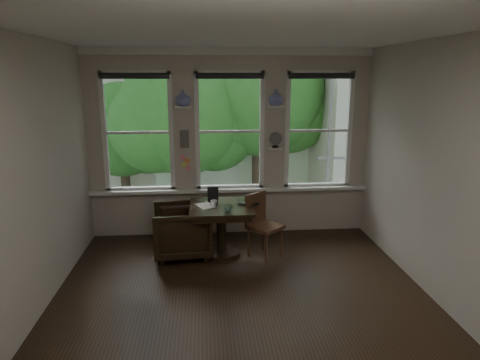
{
  "coord_description": "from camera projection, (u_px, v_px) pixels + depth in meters",
  "views": [
    {
      "loc": [
        -0.42,
        -4.61,
        2.58
      ],
      "look_at": [
        0.05,
        0.9,
        1.22
      ],
      "focal_mm": 32.0,
      "sensor_mm": 36.0,
      "label": 1
    }
  ],
  "objects": [
    {
      "name": "ground",
      "position": [
        242.0,
        297.0,
        5.11
      ],
      "size": [
        4.5,
        4.5,
        0.0
      ],
      "primitive_type": "plane",
      "color": "black",
      "rests_on": "ground"
    },
    {
      "name": "ceiling",
      "position": [
        242.0,
        33.0,
        4.39
      ],
      "size": [
        4.5,
        4.5,
        0.0
      ],
      "primitive_type": "plane",
      "rotation": [
        3.14,
        0.0,
        0.0
      ],
      "color": "silver",
      "rests_on": "ground"
    },
    {
      "name": "wall_back",
      "position": [
        230.0,
        144.0,
        6.93
      ],
      "size": [
        4.5,
        0.0,
        4.5
      ],
      "primitive_type": "plane",
      "rotation": [
        1.57,
        0.0,
        0.0
      ],
      "color": "#BEB0A2",
      "rests_on": "ground"
    },
    {
      "name": "wall_front",
      "position": [
        276.0,
        259.0,
        2.57
      ],
      "size": [
        4.5,
        0.0,
        4.5
      ],
      "primitive_type": "plane",
      "rotation": [
        -1.57,
        0.0,
        0.0
      ],
      "color": "#BEB0A2",
      "rests_on": "ground"
    },
    {
      "name": "wall_left",
      "position": [
        33.0,
        179.0,
        4.57
      ],
      "size": [
        0.0,
        4.5,
        4.5
      ],
      "primitive_type": "plane",
      "rotation": [
        1.57,
        0.0,
        1.57
      ],
      "color": "#BEB0A2",
      "rests_on": "ground"
    },
    {
      "name": "wall_right",
      "position": [
        436.0,
        171.0,
        4.94
      ],
      "size": [
        0.0,
        4.5,
        4.5
      ],
      "primitive_type": "plane",
      "rotation": [
        1.57,
        0.0,
        -1.57
      ],
      "color": "#BEB0A2",
      "rests_on": "ground"
    },
    {
      "name": "window_left",
      "position": [
        138.0,
        132.0,
        6.76
      ],
      "size": [
        1.1,
        0.12,
        1.9
      ],
      "primitive_type": null,
      "color": "white",
      "rests_on": "ground"
    },
    {
      "name": "window_center",
      "position": [
        230.0,
        131.0,
        6.88
      ],
      "size": [
        1.1,
        0.12,
        1.9
      ],
      "primitive_type": null,
      "color": "white",
      "rests_on": "ground"
    },
    {
      "name": "window_right",
      "position": [
        318.0,
        130.0,
        7.0
      ],
      "size": [
        1.1,
        0.12,
        1.9
      ],
      "primitive_type": null,
      "color": "white",
      "rests_on": "ground"
    },
    {
      "name": "shelf_left",
      "position": [
        183.0,
        107.0,
        6.63
      ],
      "size": [
        0.26,
        0.16,
        0.03
      ],
      "primitive_type": "cube",
      "color": "white",
      "rests_on": "ground"
    },
    {
      "name": "shelf_right",
      "position": [
        276.0,
        106.0,
        6.75
      ],
      "size": [
        0.26,
        0.16,
        0.03
      ],
      "primitive_type": "cube",
      "color": "white",
      "rests_on": "ground"
    },
    {
      "name": "intercom",
      "position": [
        184.0,
        139.0,
        6.78
      ],
      "size": [
        0.14,
        0.06,
        0.28
      ],
      "primitive_type": "cube",
      "color": "#59544F",
      "rests_on": "ground"
    },
    {
      "name": "sticky_notes",
      "position": [
        185.0,
        160.0,
        6.87
      ],
      "size": [
        0.16,
        0.01,
        0.24
      ],
      "primitive_type": null,
      "color": "pink",
      "rests_on": "ground"
    },
    {
      "name": "desk_fan",
      "position": [
        275.0,
        142.0,
        6.87
      ],
      "size": [
        0.2,
        0.2,
        0.24
      ],
      "primitive_type": null,
      "color": "#59544F",
      "rests_on": "ground"
    },
    {
      "name": "vase_left",
      "position": [
        183.0,
        98.0,
        6.6
      ],
      "size": [
        0.24,
        0.24,
        0.25
      ],
      "primitive_type": "imported",
      "color": "silver",
      "rests_on": "shelf_left"
    },
    {
      "name": "vase_right",
      "position": [
        276.0,
        98.0,
        6.72
      ],
      "size": [
        0.24,
        0.24,
        0.25
      ],
      "primitive_type": "imported",
      "color": "silver",
      "rests_on": "shelf_right"
    },
    {
      "name": "table",
      "position": [
        221.0,
        230.0,
        6.25
      ],
      "size": [
        0.9,
        0.9,
        0.75
      ],
      "primitive_type": null,
      "color": "black",
      "rests_on": "ground"
    },
    {
      "name": "armchair_left",
      "position": [
        182.0,
        231.0,
        6.22
      ],
      "size": [
        0.89,
        0.87,
        0.76
      ],
      "primitive_type": "imported",
      "rotation": [
        0.0,
        0.0,
        -1.49
      ],
      "color": "black",
      "rests_on": "ground"
    },
    {
      "name": "cushion_red",
      "position": [
        182.0,
        226.0,
        6.21
      ],
      "size": [
        0.45,
        0.45,
        0.06
      ],
      "primitive_type": "cube",
      "color": "maroon",
      "rests_on": "armchair_left"
    },
    {
      "name": "side_chair_right",
      "position": [
        265.0,
        226.0,
        6.17
      ],
      "size": [
        0.59,
        0.59,
        0.92
      ],
      "primitive_type": null,
      "rotation": [
        0.0,
        0.0,
        0.73
      ],
      "color": "#422217",
      "rests_on": "ground"
    },
    {
      "name": "laptop",
      "position": [
        247.0,
        205.0,
        6.17
      ],
      "size": [
        0.39,
        0.35,
        0.03
      ],
      "primitive_type": "imported",
      "rotation": [
        0.0,
        0.0,
        -0.52
      ],
      "color": "black",
      "rests_on": "table"
    },
    {
      "name": "mug",
      "position": [
        214.0,
        204.0,
        6.1
      ],
      "size": [
        0.12,
        0.12,
        0.09
      ],
      "primitive_type": "imported",
      "rotation": [
        0.0,
        0.0,
        -0.2
      ],
      "color": "white",
      "rests_on": "table"
    },
    {
      "name": "drinking_glass",
      "position": [
        228.0,
        208.0,
        5.88
      ],
      "size": [
        0.14,
        0.14,
        0.1
      ],
      "primitive_type": "imported",
      "rotation": [
        0.0,
        0.0,
        -0.13
      ],
      "color": "white",
      "rests_on": "table"
    },
    {
      "name": "tablet",
      "position": [
        213.0,
        194.0,
        6.34
      ],
      "size": [
        0.16,
        0.09,
        0.22
      ],
      "primitive_type": "cube",
      "rotation": [
        -0.26,
        0.0,
        -0.07
      ],
      "color": "black",
      "rests_on": "table"
    },
    {
      "name": "papers",
      "position": [
        206.0,
        206.0,
        6.16
      ],
      "size": [
        0.32,
        0.36,
        0.0
      ],
      "primitive_type": "cube",
      "rotation": [
        0.0,
        0.0,
        0.42
      ],
      "color": "silver",
      "rests_on": "table"
    }
  ]
}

